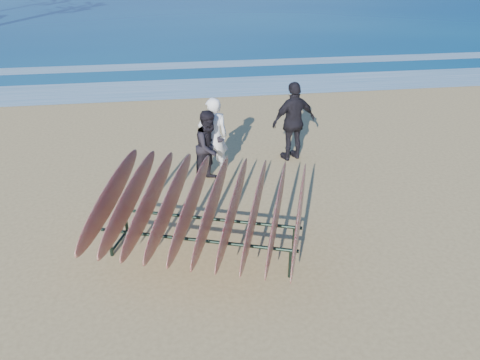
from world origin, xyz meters
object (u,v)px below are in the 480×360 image
(surfboard_rack, at_px, (201,207))
(person_dark_a, at_px, (210,147))
(person_dark_b, at_px, (294,121))
(person_white, at_px, (213,137))

(surfboard_rack, bearing_deg, person_dark_a, 101.36)
(surfboard_rack, xyz_separation_m, person_dark_b, (2.42, 3.57, 0.03))
(person_dark_b, bearing_deg, surfboard_rack, 39.60)
(person_dark_a, distance_m, person_dark_b, 2.23)
(person_white, height_order, person_dark_b, person_dark_b)
(surfboard_rack, bearing_deg, person_white, 100.18)
(person_dark_a, bearing_deg, person_dark_b, -16.09)
(person_dark_a, bearing_deg, surfboard_rack, -137.44)
(person_white, xyz_separation_m, person_dark_b, (1.94, 0.56, 0.05))
(person_dark_a, bearing_deg, person_white, 32.02)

